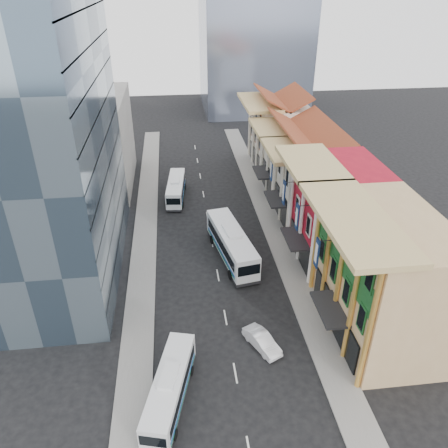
{
  "coord_description": "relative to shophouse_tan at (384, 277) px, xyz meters",
  "views": [
    {
      "loc": [
        -4.04,
        -24.61,
        29.68
      ],
      "look_at": [
        1.03,
        17.75,
        5.05
      ],
      "focal_mm": 35.0,
      "sensor_mm": 36.0,
      "label": 1
    }
  ],
  "objects": [
    {
      "name": "sedan_left",
      "position": [
        -19.5,
        -3.94,
        -5.41
      ],
      "size": [
        2.08,
        3.67,
        1.17
      ],
      "primitive_type": "imported",
      "rotation": [
        0.0,
        0.0,
        -0.21
      ],
      "color": "silver",
      "rests_on": "ground"
    },
    {
      "name": "bus_left_near",
      "position": [
        -19.5,
        -6.16,
        -4.47
      ],
      "size": [
        4.59,
        9.81,
        3.07
      ],
      "primitive_type": null,
      "rotation": [
        0.0,
        0.0,
        -0.26
      ],
      "color": "silver",
      "rests_on": "ground"
    },
    {
      "name": "shophouse_cream_near",
      "position": [
        0.0,
        21.5,
        -1.0
      ],
      "size": [
        8.0,
        9.0,
        10.0
      ],
      "primitive_type": "cube",
      "color": "beige",
      "rests_on": "ground"
    },
    {
      "name": "sidewalk_right",
      "position": [
        -5.5,
        17.0,
        -5.92
      ],
      "size": [
        3.0,
        90.0,
        0.15
      ],
      "primitive_type": "cube",
      "color": "slate",
      "rests_on": "ground"
    },
    {
      "name": "shophouse_red",
      "position": [
        0.0,
        12.0,
        0.0
      ],
      "size": [
        8.0,
        10.0,
        12.0
      ],
      "primitive_type": "cube",
      "color": "#A41222",
      "rests_on": "ground"
    },
    {
      "name": "shophouse_tan",
      "position": [
        0.0,
        0.0,
        0.0
      ],
      "size": [
        8.0,
        14.0,
        12.0
      ],
      "primitive_type": "cube",
      "color": "tan",
      "rests_on": "ground"
    },
    {
      "name": "office_block_far",
      "position": [
        -30.0,
        37.0,
        1.0
      ],
      "size": [
        10.0,
        18.0,
        14.0
      ],
      "primitive_type": "cube",
      "color": "gray",
      "rests_on": "ground"
    },
    {
      "name": "office_tower",
      "position": [
        -31.0,
        14.0,
        9.0
      ],
      "size": [
        12.0,
        26.0,
        30.0
      ],
      "primitive_type": "cube",
      "color": "#43576B",
      "rests_on": "ground"
    },
    {
      "name": "sedan_right",
      "position": [
        -11.18,
        -1.29,
        -5.29
      ],
      "size": [
        3.25,
        4.51,
        1.42
      ],
      "primitive_type": "imported",
      "rotation": [
        0.0,
        0.0,
        0.46
      ],
      "color": "white",
      "rests_on": "ground"
    },
    {
      "name": "ground",
      "position": [
        -14.0,
        -5.0,
        -6.0
      ],
      "size": [
        200.0,
        200.0,
        0.0
      ],
      "primitive_type": "plane",
      "color": "black",
      "rests_on": "ground"
    },
    {
      "name": "shophouse_cream_mid",
      "position": [
        0.0,
        30.5,
        -1.0
      ],
      "size": [
        8.0,
        9.0,
        10.0
      ],
      "primitive_type": "cube",
      "color": "beige",
      "rests_on": "ground"
    },
    {
      "name": "bus_left_far",
      "position": [
        -18.16,
        30.2,
        -4.42
      ],
      "size": [
        3.23,
        10.02,
        3.16
      ],
      "primitive_type": null,
      "rotation": [
        0.0,
        0.0,
        -0.09
      ],
      "color": "white",
      "rests_on": "ground"
    },
    {
      "name": "sidewalk_left",
      "position": [
        -22.5,
        17.0,
        -5.92
      ],
      "size": [
        3.0,
        90.0,
        0.15
      ],
      "primitive_type": "cube",
      "color": "slate",
      "rests_on": "ground"
    },
    {
      "name": "shophouse_cream_far",
      "position": [
        0.0,
        41.0,
        -0.5
      ],
      "size": [
        8.0,
        12.0,
        11.0
      ],
      "primitive_type": "cube",
      "color": "beige",
      "rests_on": "ground"
    },
    {
      "name": "bus_right",
      "position": [
        -12.0,
        13.37,
        -4.03
      ],
      "size": [
        4.96,
        12.57,
        3.93
      ],
      "primitive_type": null,
      "rotation": [
        0.0,
        0.0,
        0.17
      ],
      "color": "white",
      "rests_on": "ground"
    }
  ]
}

